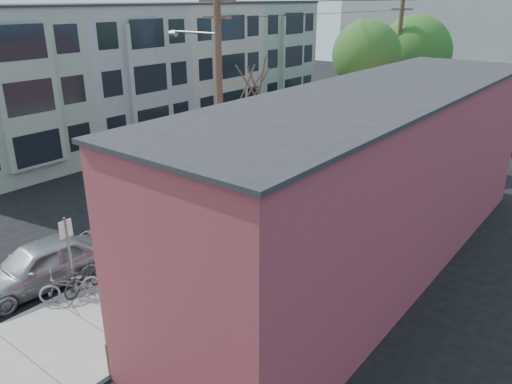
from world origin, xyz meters
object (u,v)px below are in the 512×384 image
Objects in this scene: car_1 at (154,219)px; car_3 at (290,161)px; tree_bare at (251,158)px; parking_meter_far at (294,170)px; patio_chair_b at (128,335)px; car_4 at (357,131)px; parked_bike_a at (84,279)px; car_0 at (39,265)px; tree_leafy_far at (414,52)px; parked_bike_b at (70,285)px; bus at (354,100)px; cyclist at (236,225)px; patio_chair_a at (202,288)px; patron_green at (166,296)px; tree_leafy_mid at (366,55)px; car_2 at (230,188)px; patron_grey at (213,260)px; utility_pole_near at (218,104)px; sign_post at (69,249)px; parking_meter_near at (183,220)px.

car_1 is 0.90× the size of car_3.
tree_bare is at bearing -71.13° from car_3.
patio_chair_b is at bearing -74.70° from parking_meter_far.
car_1 is 18.33m from car_4.
car_1 reaches higher than parked_bike_a.
car_3 is at bearing 94.92° from car_0.
car_3 is at bearing -99.55° from tree_leafy_far.
car_1 is (-1.73, 5.09, 0.07)m from parked_bike_b.
tree_leafy_far reaches higher than car_1.
car_1 is at bearing -95.17° from tree_leafy_far.
bus is (-3.82, 25.19, 0.74)m from car_1.
cyclist is at bearing 18.50° from car_1.
parked_bike_a is (-3.52, 0.95, 0.07)m from patio_chair_b.
patio_chair_a is 5.76m from car_1.
patron_green is 30.33m from bus.
patron_green is at bearing -74.51° from bus.
tree_leafy_mid reaches higher than tree_bare.
cyclist reaches higher than car_3.
cyclist is at bearing 101.62° from parked_bike_b.
parking_meter_far reaches higher than patio_chair_a.
tree_leafy_mid reaches higher than car_2.
parking_meter_far is 0.15× the size of tree_leafy_mid.
patio_chair_b is at bearing 31.61° from patron_green.
car_0 is (-4.60, -3.88, -0.08)m from patron_grey.
utility_pole_near is at bearing 55.38° from car_1.
tree_bare is at bearing 115.13° from parked_bike_b.
patio_chair_a is at bearing -54.22° from utility_pole_near.
car_1 is at bearing -99.78° from parking_meter_far.
car_0 is at bearing -169.02° from sign_post.
bus is at bearing -140.94° from patron_green.
tree_leafy_far reaches higher than tree_bare.
tree_leafy_mid is 12.90m from bus.
cyclist is at bearing 66.68° from car_0.
car_0 is (-3.47, -6.46, -0.15)m from cyclist.
car_3 is 0.97× the size of car_4.
parked_bike_a is at bearing -124.53° from patio_chair_a.
parked_bike_a is 0.33× the size of car_4.
car_1 is at bearing -84.36° from car_2.
parking_meter_near reaches higher than patio_chair_a.
car_4 reaches higher than car_1.
parked_bike_a is 0.38× the size of car_2.
cyclist is (2.02, -7.09, -0.00)m from parking_meter_far.
car_2 reaches higher than patio_chair_b.
cyclist is (2.02, 0.98, -0.00)m from parking_meter_near.
parking_meter_far is 13.51m from parked_bike_b.
patron_grey is at bearing -149.32° from patron_green.
tree_leafy_far is at bearing 73.54° from patio_chair_b.
patio_chair_b is at bearing 19.88° from parked_bike_b.
utility_pole_near is 6.64× the size of patron_green.
tree_bare is at bearing 82.71° from car_0.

